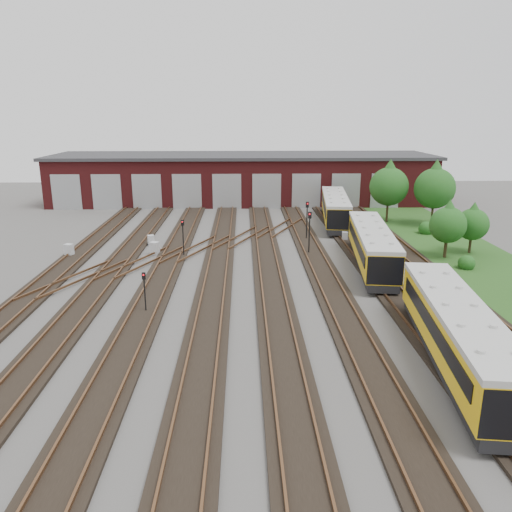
{
  "coord_description": "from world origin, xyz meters",
  "views": [
    {
      "loc": [
        0.04,
        -28.5,
        11.68
      ],
      "look_at": [
        0.91,
        5.21,
        2.0
      ],
      "focal_mm": 35.0,
      "sensor_mm": 36.0,
      "label": 1
    }
  ],
  "objects": [
    {
      "name": "signal_mast_0",
      "position": [
        -5.91,
        -0.19,
        1.66
      ],
      "size": [
        0.22,
        0.2,
        2.58
      ],
      "rotation": [
        0.0,
        0.0,
        0.04
      ],
      "color": "black",
      "rests_on": "ground"
    },
    {
      "name": "tree_3",
      "position": [
        16.89,
        11.23,
        3.18
      ],
      "size": [
        2.99,
        2.99,
        4.95
      ],
      "color": "#312616",
      "rests_on": "ground"
    },
    {
      "name": "signal_mast_3",
      "position": [
        6.06,
        17.68,
        2.33
      ],
      "size": [
        0.28,
        0.26,
        3.68
      ],
      "rotation": [
        0.0,
        0.0,
        0.07
      ],
      "color": "black",
      "rests_on": "ground"
    },
    {
      "name": "relay_cabinet_4",
      "position": [
        11.26,
        10.36,
        0.46
      ],
      "size": [
        0.64,
        0.57,
        0.92
      ],
      "primitive_type": "cube",
      "rotation": [
        0.0,
        0.0,
        -0.22
      ],
      "color": "#B5B8BB",
      "rests_on": "ground"
    },
    {
      "name": "tree_0",
      "position": [
        16.0,
        25.59,
        4.46
      ],
      "size": [
        4.19,
        4.19,
        6.94
      ],
      "color": "#312616",
      "rests_on": "ground"
    },
    {
      "name": "relay_cabinet_3",
      "position": [
        9.63,
        17.04,
        0.45
      ],
      "size": [
        0.6,
        0.53,
        0.9
      ],
      "primitive_type": "cube",
      "rotation": [
        0.0,
        0.0,
        -0.16
      ],
      "color": "#B5B8BB",
      "rests_on": "ground"
    },
    {
      "name": "grass_verge",
      "position": [
        19.0,
        10.0,
        0.03
      ],
      "size": [
        8.0,
        55.0,
        0.05
      ],
      "primitive_type": "cube",
      "color": "#1F4517",
      "rests_on": "ground"
    },
    {
      "name": "track_network",
      "position": [
        -0.17,
        0.59,
        0.11
      ],
      "size": [
        30.4,
        70.0,
        0.33
      ],
      "color": "black",
      "rests_on": "ground"
    },
    {
      "name": "tree_1",
      "position": [
        19.58,
        12.58,
        2.89
      ],
      "size": [
        2.71,
        2.71,
        4.5
      ],
      "color": "#312616",
      "rests_on": "ground"
    },
    {
      "name": "tree_2",
      "position": [
        20.3,
        23.6,
        4.54
      ],
      "size": [
        4.27,
        4.27,
        7.07
      ],
      "color": "#312616",
      "rests_on": "ground"
    },
    {
      "name": "relay_cabinet_1",
      "position": [
        -8.44,
        16.0,
        0.48
      ],
      "size": [
        0.71,
        0.65,
        0.95
      ],
      "primitive_type": "cube",
      "rotation": [
        0.0,
        0.0,
        0.37
      ],
      "color": "#B5B8BB",
      "rests_on": "ground"
    },
    {
      "name": "bush_2",
      "position": [
        18.37,
        19.8,
        0.75
      ],
      "size": [
        1.51,
        1.51,
        1.51
      ],
      "primitive_type": "sphere",
      "color": "#134413",
      "rests_on": "ground"
    },
    {
      "name": "ground",
      "position": [
        0.0,
        0.0,
        0.0
      ],
      "size": [
        120.0,
        120.0,
        0.0
      ],
      "primitive_type": "plane",
      "color": "#484643",
      "rests_on": "ground"
    },
    {
      "name": "relay_cabinet_2",
      "position": [
        -7.56,
        12.82,
        0.56
      ],
      "size": [
        0.84,
        0.78,
        1.12
      ],
      "primitive_type": "cube",
      "rotation": [
        0.0,
        0.0,
        -0.41
      ],
      "color": "#B5B8BB",
      "rests_on": "ground"
    },
    {
      "name": "bush_1",
      "position": [
        17.36,
        8.12,
        0.65
      ],
      "size": [
        1.29,
        1.29,
        1.29
      ],
      "primitive_type": "sphere",
      "color": "#134413",
      "rests_on": "ground"
    },
    {
      "name": "relay_cabinet_0",
      "position": [
        -14.69,
        12.42,
        0.54
      ],
      "size": [
        0.81,
        0.75,
        1.09
      ],
      "primitive_type": "cube",
      "rotation": [
        0.0,
        0.0,
        -0.38
      ],
      "color": "#B5B8BB",
      "rests_on": "ground"
    },
    {
      "name": "signal_mast_1",
      "position": [
        -5.01,
        12.11,
        2.02
      ],
      "size": [
        0.25,
        0.24,
        3.17
      ],
      "rotation": [
        0.0,
        0.0,
        -0.1
      ],
      "color": "black",
      "rests_on": "ground"
    },
    {
      "name": "metro_train",
      "position": [
        10.0,
        8.67,
        1.78
      ],
      "size": [
        4.11,
        45.88,
        2.83
      ],
      "rotation": [
        0.0,
        0.0,
        -0.12
      ],
      "color": "black",
      "rests_on": "ground"
    },
    {
      "name": "signal_mast_2",
      "position": [
        5.64,
        12.64,
        2.34
      ],
      "size": [
        0.31,
        0.3,
        3.69
      ],
      "rotation": [
        0.0,
        0.0,
        -0.35
      ],
      "color": "black",
      "rests_on": "ground"
    },
    {
      "name": "maintenance_shed",
      "position": [
        -0.01,
        39.97,
        3.2
      ],
      "size": [
        51.0,
        12.5,
        6.35
      ],
      "color": "#571517",
      "rests_on": "ground"
    }
  ]
}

